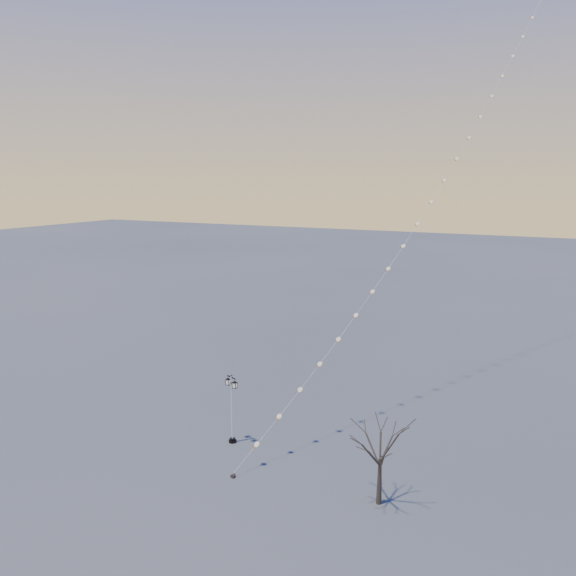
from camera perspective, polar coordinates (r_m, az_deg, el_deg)
The scene contains 4 objects.
ground at distance 35.32m, azimuth -5.08°, elevation -17.02°, with size 300.00×300.00×0.00m, color #4C4E4D.
street_lamp at distance 36.96m, azimuth -5.57°, elevation -11.45°, with size 1.07×0.70×4.49m.
bare_tree at distance 30.50m, azimuth 9.13°, elevation -15.18°, with size 2.75×2.75×4.57m.
kite_train at distance 49.29m, azimuth 16.56°, elevation 16.25°, with size 14.69×46.70×43.12m.
Camera 1 is at (16.51, -26.51, 16.49)m, focal length 35.97 mm.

